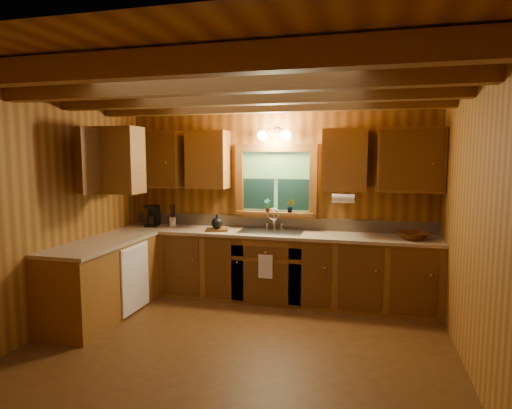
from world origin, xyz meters
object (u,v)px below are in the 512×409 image
at_px(coffee_maker, 153,216).
at_px(wicker_basket, 412,236).
at_px(cutting_board, 217,230).
at_px(sink, 271,235).

relative_size(coffee_maker, wicker_basket, 0.84).
xyz_separation_m(cutting_board, wicker_basket, (2.46, 0.02, 0.03)).
bearing_deg(coffee_maker, sink, -15.09).
height_order(coffee_maker, cutting_board, coffee_maker).
bearing_deg(wicker_basket, sink, 177.58).
bearing_deg(sink, coffee_maker, 178.46).
bearing_deg(sink, wicker_basket, -2.42).
distance_m(sink, wicker_basket, 1.74).
xyz_separation_m(sink, wicker_basket, (1.74, -0.07, 0.09)).
relative_size(coffee_maker, cutting_board, 1.03).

